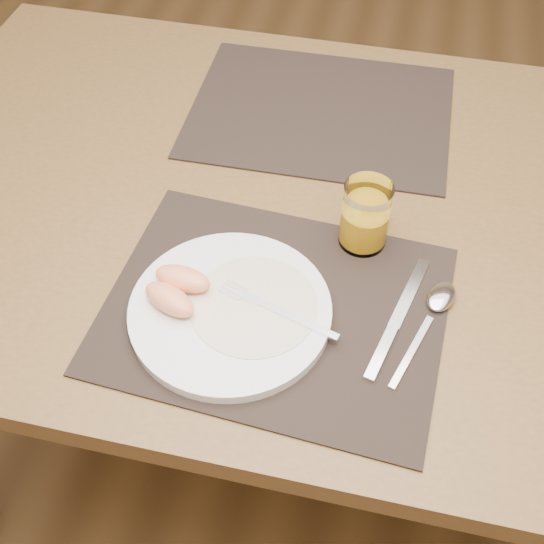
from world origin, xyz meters
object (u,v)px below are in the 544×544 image
Objects in this scene: fork at (268,306)px; knife at (393,327)px; spoon at (437,304)px; table at (305,236)px; plate at (230,311)px; placemat_far at (320,112)px; placemat_near at (275,309)px; juice_glass at (365,218)px.

fork is 0.17m from knife.
fork is at bearing -164.30° from spoon.
plate is at bearing -103.33° from table.
fork is (0.01, -0.45, 0.02)m from placemat_far.
placemat_far is 2.39× the size of spoon.
plate reaches higher than spoon.
juice_glass is at bearing 56.74° from placemat_near.
plate reaches higher than knife.
placemat_near is 0.22m from spoon.
plate is 0.23m from juice_glass.
placemat_far is 1.67× the size of plate.
placemat_far is (-0.02, 0.44, 0.00)m from placemat_near.
fork is 0.19m from juice_glass.
spoon is (0.27, 0.07, -0.00)m from plate.
placemat_far is 4.33× the size of juice_glass.
knife is 0.16m from juice_glass.
placemat_far is 0.47m from knife.
plate is (-0.06, -0.24, 0.10)m from table.
table is 0.29m from spoon.
fork is at bearing -118.86° from placemat_near.
placemat_far is at bearing 91.15° from fork.
juice_glass is (0.11, -0.29, 0.05)m from placemat_far.
fork is (-0.01, -0.23, 0.11)m from table.
juice_glass reaches higher than plate.
plate is 0.05m from fork.
juice_glass reaches higher than spoon.
placemat_near is at bearing 61.14° from fork.
plate is 1.43× the size of spoon.
table is at bearing 140.93° from spoon.
juice_glass is (0.09, -0.07, 0.13)m from table.
plate is at bearing -173.10° from knife.
knife is at bearing 4.88° from fork.
juice_glass reaches higher than table.
knife is (0.16, 0.00, 0.00)m from placemat_near.
fork is at bearing -88.85° from placemat_far.
table is at bearing 125.76° from knife.
fork is 0.79× the size of knife.
plate is 1.57× the size of fork.
table is 0.18m from juice_glass.
knife reaches higher than placemat_far.
placemat_far is 0.45m from fork.
placemat_far is 2.62× the size of fork.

